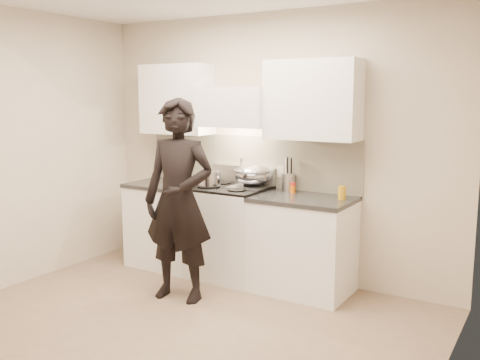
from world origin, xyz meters
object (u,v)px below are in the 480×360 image
Objects in this scene: stove at (230,232)px; counter_right at (303,244)px; wok at (253,175)px; person at (179,201)px; utensil_crock at (288,181)px.

stove is 0.83m from counter_right.
wok reaches higher than stove.
counter_right is at bearing 0.00° from stove.
stove is at bearing 75.53° from person.
utensil_crock is at bearing 48.16° from person.
stove is 0.64m from wok.
wok is 0.95m from person.
utensil_crock is at bearing 12.62° from wok.
stove is 0.52× the size of person.
person is at bearing -95.14° from stove.
wok is 1.43× the size of utensil_crock.
utensil_crock is (0.56, 0.22, 0.55)m from stove.
stove is at bearing -144.11° from wok.
stove is 1.04× the size of counter_right.
counter_right is 1.26m from person.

